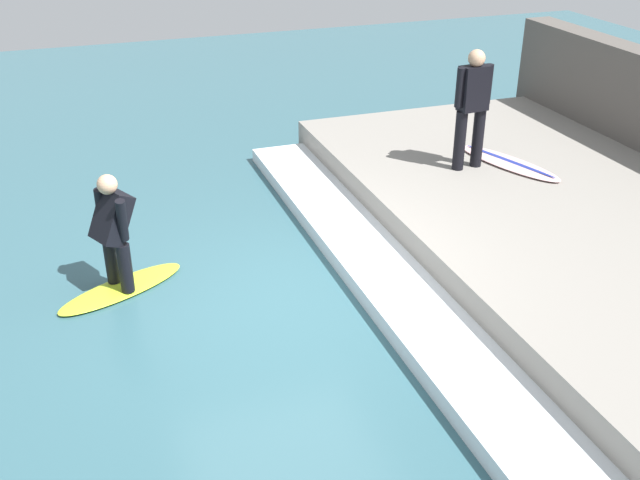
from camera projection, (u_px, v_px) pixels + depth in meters
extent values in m
plane|color=#335B66|center=(281.00, 301.00, 8.49)|extent=(28.00, 28.00, 0.00)
cube|color=gray|center=(574.00, 230.00, 9.53)|extent=(4.40, 9.17, 0.51)
cube|color=silver|center=(384.00, 275.00, 8.82)|extent=(0.88, 8.71, 0.20)
ellipsoid|color=#BFE02D|center=(122.00, 288.00, 8.68)|extent=(1.65, 1.14, 0.06)
cylinder|color=black|center=(125.00, 268.00, 8.44)|extent=(0.15, 0.15, 0.59)
cylinder|color=black|center=(111.00, 259.00, 8.63)|extent=(0.15, 0.15, 0.59)
cube|color=black|center=(112.00, 217.00, 8.27)|extent=(0.57, 0.54, 0.62)
sphere|color=tan|center=(107.00, 184.00, 8.09)|extent=(0.22, 0.22, 0.22)
cylinder|color=black|center=(122.00, 220.00, 8.11)|extent=(0.11, 0.21, 0.53)
cylinder|color=black|center=(101.00, 209.00, 8.38)|extent=(0.11, 0.21, 0.53)
cylinder|color=black|center=(478.00, 138.00, 10.61)|extent=(0.16, 0.16, 0.85)
cylinder|color=black|center=(460.00, 141.00, 10.50)|extent=(0.16, 0.16, 0.85)
cube|color=black|center=(474.00, 88.00, 10.22)|extent=(0.42, 0.29, 0.62)
sphere|color=tan|center=(477.00, 58.00, 10.03)|extent=(0.23, 0.23, 0.23)
cylinder|color=black|center=(488.00, 84.00, 10.29)|extent=(0.12, 0.12, 0.54)
cylinder|color=black|center=(460.00, 88.00, 10.12)|extent=(0.12, 0.12, 0.54)
ellipsoid|color=beige|center=(509.00, 163.00, 10.82)|extent=(0.99, 1.84, 0.06)
ellipsoid|color=navy|center=(509.00, 161.00, 10.81)|extent=(0.58, 1.58, 0.01)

